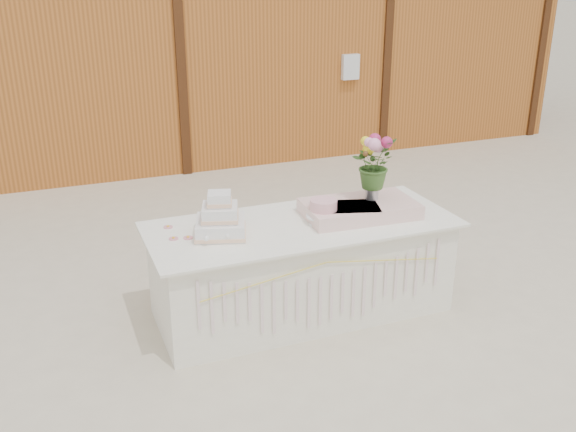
# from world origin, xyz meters

# --- Properties ---
(ground) EXTENTS (80.00, 80.00, 0.00)m
(ground) POSITION_xyz_m (0.00, 0.00, 0.00)
(ground) COLOR beige
(ground) RESTS_ON ground
(barn) EXTENTS (12.60, 4.60, 3.30)m
(barn) POSITION_xyz_m (-0.01, 5.99, 1.68)
(barn) COLOR #AC5F24
(barn) RESTS_ON ground
(cake_table) EXTENTS (2.40, 1.00, 0.77)m
(cake_table) POSITION_xyz_m (0.00, -0.00, 0.39)
(cake_table) COLOR white
(cake_table) RESTS_ON ground
(wedding_cake) EXTENTS (0.46, 0.46, 0.33)m
(wedding_cake) POSITION_xyz_m (-0.65, 0.01, 0.88)
(wedding_cake) COLOR white
(wedding_cake) RESTS_ON cake_table
(pink_cake_stand) EXTENTS (0.27, 0.27, 0.19)m
(pink_cake_stand) POSITION_xyz_m (0.15, -0.06, 0.88)
(pink_cake_stand) COLOR white
(pink_cake_stand) RESTS_ON cake_table
(satin_runner) EXTENTS (0.91, 0.56, 0.11)m
(satin_runner) POSITION_xyz_m (0.49, -0.01, 0.83)
(satin_runner) COLOR beige
(satin_runner) RESTS_ON cake_table
(flower_vase) EXTENTS (0.11, 0.11, 0.14)m
(flower_vase) POSITION_xyz_m (0.61, 0.02, 0.95)
(flower_vase) COLOR #AFAFB4
(flower_vase) RESTS_ON satin_runner
(bouquet) EXTENTS (0.46, 0.46, 0.39)m
(bouquet) POSITION_xyz_m (0.61, 0.02, 1.22)
(bouquet) COLOR #3A6227
(bouquet) RESTS_ON flower_vase
(loose_flowers) EXTENTS (0.17, 0.35, 0.02)m
(loose_flowers) POSITION_xyz_m (-0.96, 0.14, 0.78)
(loose_flowers) COLOR pink
(loose_flowers) RESTS_ON cake_table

